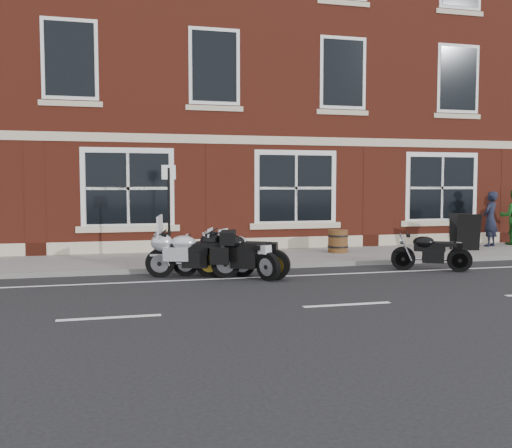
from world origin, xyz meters
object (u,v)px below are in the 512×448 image
object	(u,v)px
moto_sport_red	(213,255)
moto_touring_silver	(190,252)
moto_sport_silver	(245,253)
moto_naked_black	(429,251)
a_board_sign	(465,232)
moto_sport_black	(240,253)
pedestrian_left	(490,219)
parking_sign	(169,208)
barrel_planter	(338,241)

from	to	relation	value
moto_sport_red	moto_touring_silver	bearing A→B (deg)	116.69
moto_sport_silver	moto_naked_black	bearing A→B (deg)	-32.96
moto_sport_red	a_board_sign	size ratio (longest dim) A/B	1.66
moto_sport_black	moto_naked_black	bearing A→B (deg)	-62.08
moto_naked_black	pedestrian_left	world-z (taller)	pedestrian_left
moto_sport_red	parking_sign	size ratio (longest dim) A/B	0.75
moto_sport_silver	a_board_sign	bearing A→B (deg)	-11.32
moto_touring_silver	a_board_sign	distance (m)	8.84
moto_naked_black	moto_sport_black	bearing A→B (deg)	115.97
moto_sport_red	pedestrian_left	world-z (taller)	pedestrian_left
moto_sport_silver	barrel_planter	size ratio (longest dim) A/B	2.81
moto_sport_black	pedestrian_left	distance (m)	9.48
moto_naked_black	pedestrian_left	xyz separation A→B (m)	(4.20, 3.43, 0.50)
moto_touring_silver	parking_sign	world-z (taller)	parking_sign
moto_sport_silver	pedestrian_left	bearing A→B (deg)	-9.97
moto_naked_black	pedestrian_left	distance (m)	5.44
pedestrian_left	a_board_sign	distance (m)	1.59
moto_touring_silver	moto_sport_red	xyz separation A→B (m)	(0.52, 0.09, -0.09)
moto_sport_black	moto_touring_silver	bearing A→B (deg)	99.84
pedestrian_left	parking_sign	xyz separation A→B (m)	(-10.27, -1.78, 0.53)
moto_naked_black	parking_sign	bearing A→B (deg)	101.41
barrel_planter	parking_sign	xyz separation A→B (m)	(-4.98, -1.44, 1.07)
moto_naked_black	parking_sign	xyz separation A→B (m)	(-6.07, 1.65, 1.04)
moto_sport_red	moto_sport_black	xyz separation A→B (m)	(0.55, -0.45, 0.08)
moto_sport_red	parking_sign	world-z (taller)	parking_sign
a_board_sign	barrel_planter	size ratio (longest dim) A/B	1.67
moto_sport_red	pedestrian_left	bearing A→B (deg)	-56.01
a_board_sign	pedestrian_left	bearing A→B (deg)	50.85
moto_sport_black	barrel_planter	bearing A→B (deg)	-20.99
pedestrian_left	moto_sport_red	bearing A→B (deg)	-13.69
barrel_planter	moto_sport_silver	bearing A→B (deg)	-139.92
moto_sport_silver	moto_naked_black	distance (m)	4.51
moto_sport_silver	barrel_planter	distance (m)	4.46
moto_naked_black	barrel_planter	world-z (taller)	moto_naked_black
moto_naked_black	a_board_sign	bearing A→B (deg)	-19.29
moto_sport_silver	barrel_planter	world-z (taller)	moto_sport_silver
pedestrian_left	parking_sign	world-z (taller)	parking_sign
barrel_planter	moto_naked_black	bearing A→B (deg)	-70.47
moto_touring_silver	pedestrian_left	xyz separation A→B (m)	(9.92, 3.01, 0.42)
pedestrian_left	parking_sign	size ratio (longest dim) A/B	0.72
moto_sport_black	parking_sign	xyz separation A→B (m)	(-1.41, 1.60, 0.96)
a_board_sign	parking_sign	xyz separation A→B (m)	(-8.88, -1.07, 0.85)
moto_sport_red	moto_naked_black	distance (m)	5.23
moto_sport_black	parking_sign	bearing A→B (deg)	70.06
moto_naked_black	barrel_planter	size ratio (longest dim) A/B	2.64
moto_touring_silver	moto_sport_silver	bearing A→B (deg)	-81.56
a_board_sign	parking_sign	world-z (taller)	parking_sign
barrel_planter	parking_sign	size ratio (longest dim) A/B	0.27
moto_sport_red	moto_sport_black	bearing A→B (deg)	-112.95
moto_touring_silver	barrel_planter	bearing A→B (deg)	-42.36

